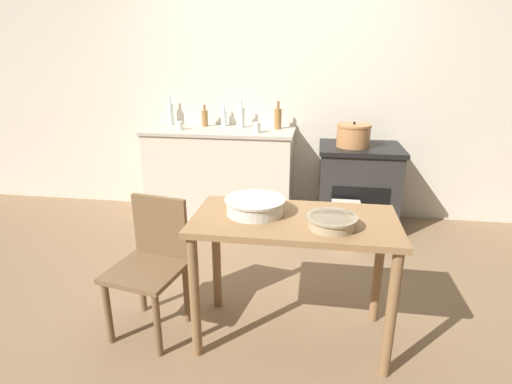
{
  "coord_description": "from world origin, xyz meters",
  "views": [
    {
      "loc": [
        0.45,
        -2.53,
        1.61
      ],
      "look_at": [
        0.0,
        0.38,
        0.6
      ],
      "focal_mm": 28.0,
      "sensor_mm": 36.0,
      "label": 1
    }
  ],
  "objects_px": {
    "stove": "(357,187)",
    "chair": "(152,262)",
    "flour_sack": "(345,224)",
    "mixing_bowl_large": "(332,221)",
    "mixing_bowl_small": "(255,205)",
    "cup_center_right": "(257,128)",
    "bottle_center_left": "(278,118)",
    "bottle_left": "(205,118)",
    "bottle_center": "(171,113)",
    "work_table": "(294,240)",
    "bottle_far_left": "(241,117)",
    "stock_pot": "(353,135)",
    "bottle_mid_left": "(224,118)",
    "cup_mid_right": "(180,126)"
  },
  "relations": [
    {
      "from": "work_table",
      "to": "flour_sack",
      "type": "relative_size",
      "value": 2.76
    },
    {
      "from": "work_table",
      "to": "chair",
      "type": "distance_m",
      "value": 0.86
    },
    {
      "from": "chair",
      "to": "bottle_far_left",
      "type": "bearing_deg",
      "value": 95.28
    },
    {
      "from": "work_table",
      "to": "bottle_left",
      "type": "height_order",
      "value": "bottle_left"
    },
    {
      "from": "mixing_bowl_small",
      "to": "bottle_center_left",
      "type": "bearing_deg",
      "value": 92.09
    },
    {
      "from": "flour_sack",
      "to": "mixing_bowl_large",
      "type": "bearing_deg",
      "value": -97.41
    },
    {
      "from": "stove",
      "to": "cup_center_right",
      "type": "height_order",
      "value": "cup_center_right"
    },
    {
      "from": "chair",
      "to": "mixing_bowl_large",
      "type": "bearing_deg",
      "value": 6.33
    },
    {
      "from": "chair",
      "to": "bottle_center_left",
      "type": "bearing_deg",
      "value": 84.58
    },
    {
      "from": "mixing_bowl_small",
      "to": "chair",
      "type": "bearing_deg",
      "value": -174.59
    },
    {
      "from": "mixing_bowl_large",
      "to": "cup_center_right",
      "type": "relative_size",
      "value": 2.69
    },
    {
      "from": "work_table",
      "to": "mixing_bowl_small",
      "type": "xyz_separation_m",
      "value": [
        -0.22,
        0.04,
        0.18
      ]
    },
    {
      "from": "mixing_bowl_small",
      "to": "cup_mid_right",
      "type": "relative_size",
      "value": 4.14
    },
    {
      "from": "flour_sack",
      "to": "mixing_bowl_large",
      "type": "height_order",
      "value": "mixing_bowl_large"
    },
    {
      "from": "chair",
      "to": "bottle_mid_left",
      "type": "height_order",
      "value": "bottle_mid_left"
    },
    {
      "from": "stove",
      "to": "cup_center_right",
      "type": "relative_size",
      "value": 8.34
    },
    {
      "from": "mixing_bowl_small",
      "to": "cup_center_right",
      "type": "relative_size",
      "value": 3.5
    },
    {
      "from": "bottle_center_left",
      "to": "cup_center_right",
      "type": "height_order",
      "value": "bottle_center_left"
    },
    {
      "from": "chair",
      "to": "bottle_center_left",
      "type": "relative_size",
      "value": 3.01
    },
    {
      "from": "flour_sack",
      "to": "mixing_bowl_small",
      "type": "relative_size",
      "value": 1.19
    },
    {
      "from": "stove",
      "to": "bottle_far_left",
      "type": "xyz_separation_m",
      "value": [
        -1.17,
        0.17,
        0.62
      ]
    },
    {
      "from": "mixing_bowl_large",
      "to": "bottle_far_left",
      "type": "bearing_deg",
      "value": 112.99
    },
    {
      "from": "bottle_left",
      "to": "bottle_center",
      "type": "xyz_separation_m",
      "value": [
        -0.38,
        0.05,
        0.03
      ]
    },
    {
      "from": "flour_sack",
      "to": "bottle_left",
      "type": "height_order",
      "value": "bottle_left"
    },
    {
      "from": "chair",
      "to": "flour_sack",
      "type": "height_order",
      "value": "chair"
    },
    {
      "from": "work_table",
      "to": "stove",
      "type": "bearing_deg",
      "value": 73.91
    },
    {
      "from": "bottle_far_left",
      "to": "bottle_center",
      "type": "height_order",
      "value": "bottle_center"
    },
    {
      "from": "stove",
      "to": "mixing_bowl_large",
      "type": "xyz_separation_m",
      "value": [
        -0.31,
        -1.85,
        0.4
      ]
    },
    {
      "from": "stove",
      "to": "chair",
      "type": "height_order",
      "value": "chair"
    },
    {
      "from": "work_table",
      "to": "bottle_mid_left",
      "type": "height_order",
      "value": "bottle_mid_left"
    },
    {
      "from": "stove",
      "to": "chair",
      "type": "distance_m",
      "value": 2.23
    },
    {
      "from": "bottle_left",
      "to": "bottle_center",
      "type": "relative_size",
      "value": 0.73
    },
    {
      "from": "mixing_bowl_large",
      "to": "cup_center_right",
      "type": "height_order",
      "value": "cup_center_right"
    },
    {
      "from": "bottle_far_left",
      "to": "cup_center_right",
      "type": "relative_size",
      "value": 2.81
    },
    {
      "from": "flour_sack",
      "to": "chair",
      "type": "bearing_deg",
      "value": -132.83
    },
    {
      "from": "bottle_center_left",
      "to": "cup_center_right",
      "type": "distance_m",
      "value": 0.3
    },
    {
      "from": "bottle_center",
      "to": "stock_pot",
      "type": "bearing_deg",
      "value": -8.39
    },
    {
      "from": "flour_sack",
      "to": "bottle_left",
      "type": "distance_m",
      "value": 1.75
    },
    {
      "from": "stove",
      "to": "stock_pot",
      "type": "height_order",
      "value": "stock_pot"
    },
    {
      "from": "bottle_left",
      "to": "cup_center_right",
      "type": "bearing_deg",
      "value": -25.64
    },
    {
      "from": "flour_sack",
      "to": "stock_pot",
      "type": "bearing_deg",
      "value": 83.09
    },
    {
      "from": "work_table",
      "to": "flour_sack",
      "type": "distance_m",
      "value": 1.41
    },
    {
      "from": "bottle_center",
      "to": "bottle_left",
      "type": "bearing_deg",
      "value": -7.44
    },
    {
      "from": "stove",
      "to": "flour_sack",
      "type": "xyz_separation_m",
      "value": [
        -0.13,
        -0.46,
        -0.2
      ]
    },
    {
      "from": "bottle_center_left",
      "to": "bottle_center",
      "type": "bearing_deg",
      "value": 175.74
    },
    {
      "from": "flour_sack",
      "to": "work_table",
      "type": "bearing_deg",
      "value": -106.24
    },
    {
      "from": "bottle_far_left",
      "to": "mixing_bowl_small",
      "type": "bearing_deg",
      "value": -76.92
    },
    {
      "from": "work_table",
      "to": "cup_center_right",
      "type": "xyz_separation_m",
      "value": [
        -0.47,
        1.65,
        0.33
      ]
    },
    {
      "from": "mixing_bowl_large",
      "to": "cup_mid_right",
      "type": "height_order",
      "value": "cup_mid_right"
    },
    {
      "from": "flour_sack",
      "to": "mixing_bowl_small",
      "type": "height_order",
      "value": "mixing_bowl_small"
    }
  ]
}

